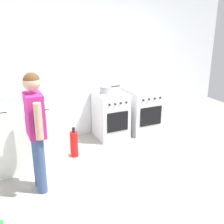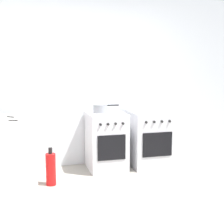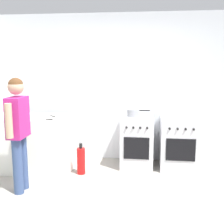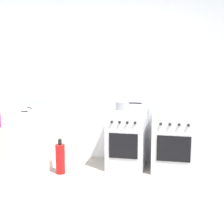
{
  "view_description": "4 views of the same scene",
  "coord_description": "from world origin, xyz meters",
  "px_view_note": "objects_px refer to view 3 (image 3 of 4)",
  "views": [
    {
      "loc": [
        -1.7,
        -2.9,
        2.18
      ],
      "look_at": [
        0.04,
        0.84,
        0.76
      ],
      "focal_mm": 45.0,
      "sensor_mm": 36.0,
      "label": 1
    },
    {
      "loc": [
        -0.88,
        -3.27,
        1.6
      ],
      "look_at": [
        0.26,
        0.92,
        0.96
      ],
      "focal_mm": 55.0,
      "sensor_mm": 36.0,
      "label": 2
    },
    {
      "loc": [
        0.49,
        -3.06,
        1.76
      ],
      "look_at": [
        -0.01,
        0.96,
        1.04
      ],
      "focal_mm": 45.0,
      "sensor_mm": 36.0,
      "label": 3
    },
    {
      "loc": [
        1.1,
        -3.29,
        1.76
      ],
      "look_at": [
        0.25,
        0.98,
        0.94
      ],
      "focal_mm": 55.0,
      "sensor_mm": 36.0,
      "label": 4
    }
  ],
  "objects_px": {
    "knife_paring": "(54,116)",
    "fire_extinguisher": "(81,161)",
    "knife_chef": "(45,119)",
    "oven_left": "(137,142)",
    "knife_carving": "(12,117)",
    "pot": "(133,113)",
    "person": "(18,126)",
    "oven_right": "(179,143)"
  },
  "relations": [
    {
      "from": "oven_left",
      "to": "person",
      "type": "xyz_separation_m",
      "value": [
        -1.55,
        -1.17,
        0.5
      ]
    },
    {
      "from": "knife_paring",
      "to": "person",
      "type": "relative_size",
      "value": 0.12
    },
    {
      "from": "pot",
      "to": "oven_right",
      "type": "bearing_deg",
      "value": -4.33
    },
    {
      "from": "oven_left",
      "to": "pot",
      "type": "bearing_deg",
      "value": 141.85
    },
    {
      "from": "knife_paring",
      "to": "person",
      "type": "distance_m",
      "value": 0.82
    },
    {
      "from": "knife_chef",
      "to": "person",
      "type": "relative_size",
      "value": 0.2
    },
    {
      "from": "knife_paring",
      "to": "oven_right",
      "type": "bearing_deg",
      "value": 10.66
    },
    {
      "from": "knife_paring",
      "to": "person",
      "type": "bearing_deg",
      "value": -106.41
    },
    {
      "from": "oven_left",
      "to": "knife_carving",
      "type": "xyz_separation_m",
      "value": [
        -1.98,
        -0.49,
        0.48
      ]
    },
    {
      "from": "pot",
      "to": "knife_paring",
      "type": "xyz_separation_m",
      "value": [
        -1.25,
        -0.44,
        -0.01
      ]
    },
    {
      "from": "fire_extinguisher",
      "to": "person",
      "type": "bearing_deg",
      "value": -134.62
    },
    {
      "from": "knife_chef",
      "to": "knife_carving",
      "type": "height_order",
      "value": "same"
    },
    {
      "from": "oven_right",
      "to": "pot",
      "type": "distance_m",
      "value": 0.91
    },
    {
      "from": "oven_right",
      "to": "fire_extinguisher",
      "type": "relative_size",
      "value": 1.7
    },
    {
      "from": "pot",
      "to": "person",
      "type": "height_order",
      "value": "person"
    },
    {
      "from": "knife_paring",
      "to": "fire_extinguisher",
      "type": "relative_size",
      "value": 0.39
    },
    {
      "from": "oven_left",
      "to": "knife_chef",
      "type": "bearing_deg",
      "value": -156.48
    },
    {
      "from": "oven_right",
      "to": "fire_extinguisher",
      "type": "distance_m",
      "value": 1.65
    },
    {
      "from": "oven_left",
      "to": "fire_extinguisher",
      "type": "height_order",
      "value": "oven_left"
    },
    {
      "from": "oven_left",
      "to": "knife_paring",
      "type": "relative_size",
      "value": 4.41
    },
    {
      "from": "knife_paring",
      "to": "knife_chef",
      "type": "bearing_deg",
      "value": -108.28
    },
    {
      "from": "oven_right",
      "to": "person",
      "type": "relative_size",
      "value": 0.54
    },
    {
      "from": "knife_chef",
      "to": "fire_extinguisher",
      "type": "bearing_deg",
      "value": 13.82
    },
    {
      "from": "knife_chef",
      "to": "fire_extinguisher",
      "type": "distance_m",
      "value": 0.87
    },
    {
      "from": "oven_left",
      "to": "knife_carving",
      "type": "relative_size",
      "value": 2.57
    },
    {
      "from": "fire_extinguisher",
      "to": "oven_right",
      "type": "bearing_deg",
      "value": 16.99
    },
    {
      "from": "oven_right",
      "to": "knife_carving",
      "type": "distance_m",
      "value": 2.76
    },
    {
      "from": "pot",
      "to": "knife_carving",
      "type": "height_order",
      "value": "pot"
    },
    {
      "from": "knife_carving",
      "to": "pot",
      "type": "bearing_deg",
      "value": 16.17
    },
    {
      "from": "oven_left",
      "to": "pot",
      "type": "distance_m",
      "value": 0.5
    },
    {
      "from": "person",
      "to": "fire_extinguisher",
      "type": "relative_size",
      "value": 3.13
    },
    {
      "from": "fire_extinguisher",
      "to": "knife_paring",
      "type": "bearing_deg",
      "value": 167.63
    },
    {
      "from": "knife_chef",
      "to": "person",
      "type": "distance_m",
      "value": 0.58
    },
    {
      "from": "knife_carving",
      "to": "person",
      "type": "distance_m",
      "value": 0.8
    },
    {
      "from": "pot",
      "to": "knife_paring",
      "type": "relative_size",
      "value": 2.02
    },
    {
      "from": "knife_paring",
      "to": "fire_extinguisher",
      "type": "xyz_separation_m",
      "value": [
        0.45,
        -0.1,
        -0.69
      ]
    },
    {
      "from": "knife_paring",
      "to": "knife_carving",
      "type": "height_order",
      "value": "same"
    },
    {
      "from": "knife_chef",
      "to": "person",
      "type": "height_order",
      "value": "person"
    },
    {
      "from": "oven_right",
      "to": "person",
      "type": "distance_m",
      "value": 2.58
    },
    {
      "from": "person",
      "to": "fire_extinguisher",
      "type": "height_order",
      "value": "person"
    },
    {
      "from": "knife_carving",
      "to": "oven_right",
      "type": "bearing_deg",
      "value": 10.47
    },
    {
      "from": "knife_chef",
      "to": "fire_extinguisher",
      "type": "xyz_separation_m",
      "value": [
        0.53,
        0.13,
        -0.69
      ]
    }
  ]
}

